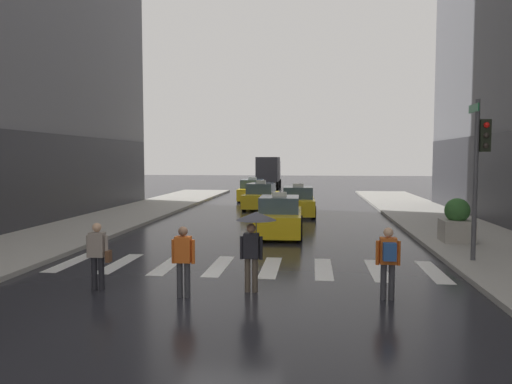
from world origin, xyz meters
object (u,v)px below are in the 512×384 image
pedestrian_with_umbrella (254,229)px  pedestrian_plain_coat (183,257)px  taxi_fourth (253,191)px  pedestrian_with_handbag (98,252)px  box_truck (269,171)px  taxi_lead (280,218)px  taxi_second (298,202)px  planter_near_corner (457,222)px  traffic_light_pole (480,157)px  pedestrian_with_backpack (388,258)px  taxi_third (261,197)px

pedestrian_with_umbrella → pedestrian_plain_coat: pedestrian_with_umbrella is taller
taxi_fourth → pedestrian_with_handbag: (-0.63, -25.07, 0.21)m
box_truck → taxi_lead: bearing=-84.0°
taxi_lead → taxi_fourth: bearing=101.2°
taxi_lead → taxi_second: bearing=85.5°
box_truck → planter_near_corner: 34.10m
taxi_second → pedestrian_with_umbrella: size_ratio=2.37×
taxi_fourth → pedestrian_with_handbag: 25.08m
pedestrian_plain_coat → planter_near_corner: (8.22, 7.65, -0.07)m
traffic_light_pole → pedestrian_with_umbrella: traffic_light_pole is taller
box_truck → pedestrian_with_handbag: (-0.53, -39.91, -0.92)m
taxi_lead → pedestrian_with_backpack: taxi_lead is taller
taxi_fourth → pedestrian_plain_coat: size_ratio=2.76×
traffic_light_pole → pedestrian_with_handbag: 11.07m
box_truck → pedestrian_with_umbrella: box_truck is taller
pedestrian_plain_coat → pedestrian_with_umbrella: bearing=22.2°
box_truck → pedestrian_with_backpack: (6.34, -39.92, -0.88)m
traffic_light_pole → taxi_second: 13.69m
taxi_third → box_truck: 20.36m
taxi_fourth → pedestrian_with_umbrella: size_ratio=2.35×
taxi_second → pedestrian_with_umbrella: bearing=-92.0°
taxi_second → taxi_third: (-2.47, 3.48, 0.00)m
planter_near_corner → pedestrian_plain_coat: bearing=-137.1°
taxi_fourth → pedestrian_with_umbrella: 25.00m
taxi_lead → planter_near_corner: taxi_lead is taller
taxi_lead → box_truck: bearing=96.0°
taxi_second → box_truck: box_truck is taller
taxi_second → pedestrian_with_handbag: (-4.35, -16.14, 0.21)m
taxi_third → traffic_light_pole: bearing=-62.4°
taxi_fourth → pedestrian_with_umbrella: pedestrian_with_umbrella is taller
box_truck → pedestrian_plain_coat: 40.31m
taxi_lead → taxi_second: size_ratio=1.00×
pedestrian_with_umbrella → pedestrian_with_handbag: (-3.79, -0.28, -0.58)m
box_truck → planter_near_corner: bearing=-73.1°
box_truck → pedestrian_with_backpack: 40.43m
taxi_lead → pedestrian_with_backpack: (3.08, -9.07, 0.25)m
taxi_third → box_truck: (-1.35, 20.29, 1.13)m
pedestrian_with_backpack → pedestrian_plain_coat: size_ratio=1.00×
box_truck → pedestrian_plain_coat: (1.69, -40.27, -0.91)m
traffic_light_pole → taxi_third: traffic_light_pole is taller
taxi_lead → taxi_second: (0.56, 7.08, 0.00)m
taxi_lead → box_truck: size_ratio=0.60×
traffic_light_pole → planter_near_corner: size_ratio=3.00×
traffic_light_pole → box_truck: size_ratio=0.63×
taxi_lead → pedestrian_with_backpack: bearing=-71.2°
taxi_fourth → pedestrian_with_backpack: bearing=-76.0°
planter_near_corner → taxi_fourth: bearing=118.9°
box_truck → pedestrian_with_handbag: bearing=-90.8°
taxi_second → pedestrian_with_handbag: bearing=-105.1°
taxi_fourth → planter_near_corner: bearing=-61.1°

